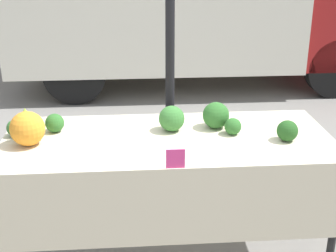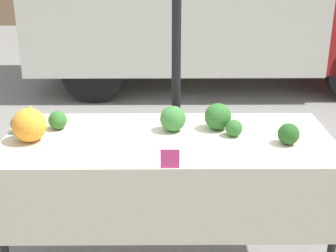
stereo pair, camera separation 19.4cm
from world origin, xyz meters
name	(u,v)px [view 1 (the left image)]	position (x,y,z in m)	size (l,w,h in m)	color
ground_plane	(168,249)	(0.00, 0.00, 0.00)	(40.00, 40.00, 0.00)	gray
tent_pole	(170,48)	(0.07, 0.68, 1.31)	(0.07, 0.07, 2.62)	black
parked_truck	(183,0)	(0.55, 4.25, 1.25)	(5.21, 2.17, 2.28)	silver
market_table	(169,156)	(0.00, -0.07, 0.77)	(2.13, 0.91, 0.87)	beige
orange_cauliflower	(27,129)	(-0.87, -0.05, 0.98)	(0.22, 0.22, 0.22)	orange
romanesco_head	(26,117)	(-0.96, 0.29, 0.93)	(0.16, 0.16, 0.13)	#93B238
broccoli_head_0	(287,131)	(0.75, -0.11, 0.94)	(0.14, 0.14, 0.14)	#23511E
broccoli_head_1	(233,126)	(0.43, 0.02, 0.92)	(0.11, 0.11, 0.11)	#2D6628
broccoli_head_2	(55,123)	(-0.74, 0.16, 0.93)	(0.13, 0.13, 0.13)	#2D6628
broccoli_head_3	(172,119)	(0.03, 0.12, 0.95)	(0.17, 0.17, 0.17)	#387533
broccoli_head_4	(15,128)	(-0.99, 0.10, 0.92)	(0.11, 0.11, 0.11)	#336B2D
broccoli_head_5	(216,115)	(0.34, 0.15, 0.96)	(0.18, 0.18, 0.18)	#2D6628
price_sign	(175,159)	(0.01, -0.44, 0.92)	(0.11, 0.01, 0.11)	#E53D84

